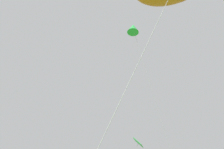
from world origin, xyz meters
TOP-DOWN VIEW (x-y plane):
  - small_kite_bird_shape at (9.61, 15.22)m, footprint 1.98×2.44m
  - small_kite_triangle_green at (8.62, 14.12)m, footprint 4.69×2.27m

SIDE VIEW (x-z plane):
  - small_kite_bird_shape at x=9.61m, z-range 3.35..11.21m
  - small_kite_triangle_green at x=8.62m, z-range 8.84..27.70m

